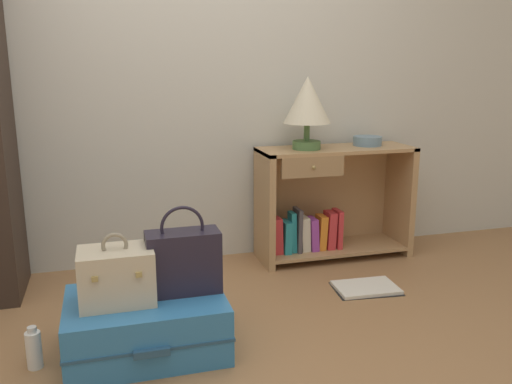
# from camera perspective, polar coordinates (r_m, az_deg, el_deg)

# --- Properties ---
(back_wall) EXTENTS (6.40, 0.10, 2.60)m
(back_wall) POSITION_cam_1_polar(r_m,az_deg,el_deg) (3.29, -8.97, 14.98)
(back_wall) COLOR beige
(back_wall) RESTS_ON ground_plane
(bookshelf) EXTENTS (0.97, 0.36, 0.70)m
(bookshelf) POSITION_cam_1_polar(r_m,az_deg,el_deg) (3.42, 7.61, -1.33)
(bookshelf) COLOR tan
(bookshelf) RESTS_ON ground_plane
(table_lamp) EXTENTS (0.28, 0.28, 0.43)m
(table_lamp) POSITION_cam_1_polar(r_m,az_deg,el_deg) (3.23, 5.49, 9.44)
(table_lamp) COLOR #4C7542
(table_lamp) RESTS_ON bookshelf
(bowl) EXTENTS (0.18, 0.18, 0.06)m
(bowl) POSITION_cam_1_polar(r_m,az_deg,el_deg) (3.46, 11.78, 5.35)
(bowl) COLOR slate
(bowl) RESTS_ON bookshelf
(suitcase_large) EXTENTS (0.67, 0.50, 0.25)m
(suitcase_large) POSITION_cam_1_polar(r_m,az_deg,el_deg) (2.39, -11.59, -13.61)
(suitcase_large) COLOR teal
(suitcase_large) RESTS_ON ground_plane
(train_case) EXTENTS (0.30, 0.22, 0.30)m
(train_case) POSITION_cam_1_polar(r_m,az_deg,el_deg) (2.28, -14.61, -8.61)
(train_case) COLOR beige
(train_case) RESTS_ON suitcase_large
(handbag) EXTENTS (0.31, 0.14, 0.38)m
(handbag) POSITION_cam_1_polar(r_m,az_deg,el_deg) (2.32, -7.74, -7.25)
(handbag) COLOR #231E2D
(handbag) RESTS_ON suitcase_large
(bottle) EXTENTS (0.06, 0.06, 0.18)m
(bottle) POSITION_cam_1_polar(r_m,az_deg,el_deg) (2.42, -22.58, -15.18)
(bottle) COLOR white
(bottle) RESTS_ON ground_plane
(open_book_on_floor) EXTENTS (0.38, 0.28, 0.02)m
(open_book_on_floor) POSITION_cam_1_polar(r_m,az_deg,el_deg) (3.04, 11.63, -9.97)
(open_book_on_floor) COLOR white
(open_book_on_floor) RESTS_ON ground_plane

